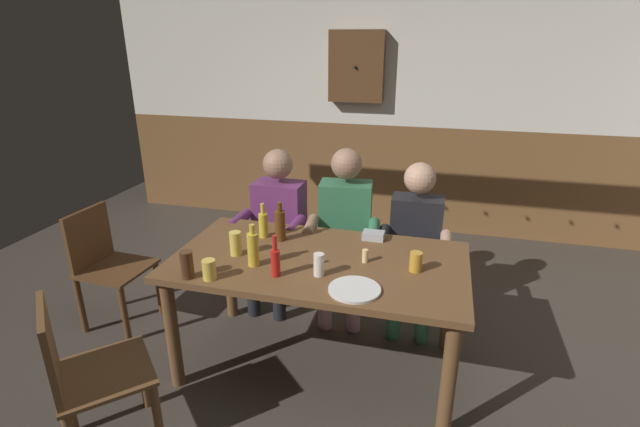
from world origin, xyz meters
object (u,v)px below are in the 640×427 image
at_px(person_2, 415,238).
at_px(pint_glass_2, 416,262).
at_px(condiment_caddy, 373,235).
at_px(person_1, 344,226).
at_px(bottle_2, 275,261).
at_px(pint_glass_0, 209,270).
at_px(pint_glass_1, 319,265).
at_px(bottle_1, 263,224).
at_px(chair_empty_near_left, 107,264).
at_px(pint_glass_3, 236,243).
at_px(table_candle, 365,256).
at_px(pint_glass_4, 187,265).
at_px(wall_dart_cabinet, 356,67).
at_px(bottle_0, 280,225).
at_px(dining_table, 319,274).
at_px(bottle_3, 253,248).
at_px(person_0, 277,221).
at_px(chair_empty_near_right, 86,374).
at_px(plate_0, 355,289).

distance_m(person_2, pint_glass_2, 0.73).
xyz_separation_m(person_2, condiment_caddy, (-0.25, -0.32, 0.13)).
height_order(person_1, bottle_2, person_1).
relative_size(pint_glass_0, pint_glass_1, 0.87).
bearing_deg(bottle_1, pint_glass_2, -12.83).
xyz_separation_m(chair_empty_near_left, pint_glass_3, (1.12, -0.17, 0.37)).
xyz_separation_m(table_candle, bottle_2, (-0.45, -0.29, 0.05)).
bearing_deg(bottle_2, pint_glass_4, -162.60).
height_order(condiment_caddy, wall_dart_cabinet, wall_dart_cabinet).
xyz_separation_m(bottle_0, wall_dart_cabinet, (0.06, 2.23, 0.85)).
bearing_deg(person_2, chair_empty_near_left, 14.95).
relative_size(dining_table, bottle_3, 6.87).
distance_m(bottle_1, pint_glass_2, 1.04).
distance_m(person_1, pint_glass_0, 1.23).
bearing_deg(person_2, wall_dart_cabinet, -66.36).
xyz_separation_m(dining_table, pint_glass_3, (-0.50, -0.08, 0.18)).
bearing_deg(chair_empty_near_left, person_2, 109.05).
bearing_deg(condiment_caddy, dining_table, -126.15).
bearing_deg(wall_dart_cabinet, pint_glass_4, -97.64).
bearing_deg(dining_table, bottle_0, 147.23).
bearing_deg(person_0, bottle_3, 102.75).
bearing_deg(bottle_1, pint_glass_1, -40.44).
distance_m(chair_empty_near_left, pint_glass_4, 1.17).
xyz_separation_m(chair_empty_near_left, table_candle, (1.90, -0.07, 0.34)).
distance_m(person_1, chair_empty_near_right, 1.91).
distance_m(chair_empty_near_left, bottle_3, 1.37).
bearing_deg(table_candle, pint_glass_2, -7.07).
relative_size(dining_table, person_2, 1.46).
relative_size(bottle_0, bottle_3, 1.03).
distance_m(bottle_2, pint_glass_3, 0.38).
bearing_deg(pint_glass_4, pint_glass_1, 16.94).
distance_m(person_0, pint_glass_2, 1.32).
relative_size(condiment_caddy, pint_glass_0, 1.23).
height_order(table_candle, condiment_caddy, table_candle).
height_order(plate_0, bottle_1, bottle_1).
height_order(chair_empty_near_right, condiment_caddy, chair_empty_near_right).
bearing_deg(bottle_2, wall_dart_cabinet, 91.72).
xyz_separation_m(person_2, bottle_1, (-0.97, -0.48, 0.19)).
distance_m(chair_empty_near_right, wall_dart_cabinet, 3.66).
relative_size(person_0, pint_glass_1, 9.42).
xyz_separation_m(plate_0, bottle_3, (-0.62, 0.14, 0.10)).
distance_m(pint_glass_2, pint_glass_4, 1.27).
relative_size(bottle_2, wall_dart_cabinet, 0.35).
xyz_separation_m(bottle_0, pint_glass_3, (-0.19, -0.28, -0.03)).
height_order(dining_table, chair_empty_near_right, chair_empty_near_right).
xyz_separation_m(person_2, pint_glass_0, (-1.04, -1.09, 0.16)).
xyz_separation_m(dining_table, chair_empty_near_right, (-0.93, -0.94, -0.19)).
xyz_separation_m(chair_empty_near_right, chair_empty_near_left, (-0.69, 1.04, 0.00)).
height_order(dining_table, bottle_0, bottle_0).
bearing_deg(pint_glass_3, pint_glass_2, 3.58).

